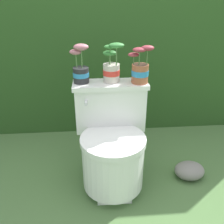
# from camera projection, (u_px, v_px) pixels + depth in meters

# --- Properties ---
(ground_plane) EXTENTS (12.00, 12.00, 0.00)m
(ground_plane) POSITION_uv_depth(u_px,v_px,m) (113.00, 187.00, 1.78)
(ground_plane) COLOR #4C703D
(hedge_backdrop) EXTENTS (3.79, 0.67, 1.73)m
(hedge_backdrop) POSITION_uv_depth(u_px,v_px,m) (103.00, 35.00, 2.42)
(hedge_backdrop) COLOR #284C1E
(hedge_backdrop) RESTS_ON ground
(toilet) EXTENTS (0.50, 0.52, 0.71)m
(toilet) POSITION_uv_depth(u_px,v_px,m) (113.00, 146.00, 1.69)
(toilet) COLOR white
(toilet) RESTS_ON ground
(potted_plant_left) EXTENTS (0.12, 0.11, 0.25)m
(potted_plant_left) POSITION_uv_depth(u_px,v_px,m) (81.00, 69.00, 1.61)
(potted_plant_left) COLOR #262628
(potted_plant_left) RESTS_ON toilet
(potted_plant_midleft) EXTENTS (0.13, 0.12, 0.26)m
(potted_plant_midleft) POSITION_uv_depth(u_px,v_px,m) (112.00, 67.00, 1.62)
(potted_plant_midleft) COLOR beige
(potted_plant_midleft) RESTS_ON toilet
(potted_plant_middle) EXTENTS (0.16, 0.11, 0.24)m
(potted_plant_middle) POSITION_uv_depth(u_px,v_px,m) (140.00, 69.00, 1.61)
(potted_plant_middle) COLOR #9E5638
(potted_plant_middle) RESTS_ON toilet
(garden_stone) EXTENTS (0.22, 0.18, 0.12)m
(garden_stone) POSITION_uv_depth(u_px,v_px,m) (189.00, 171.00, 1.85)
(garden_stone) COLOR gray
(garden_stone) RESTS_ON ground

